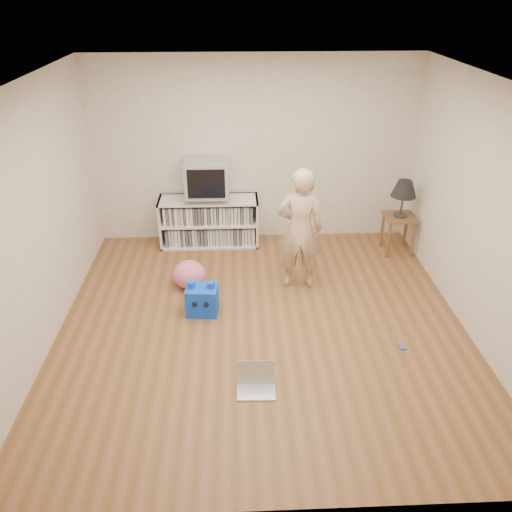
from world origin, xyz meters
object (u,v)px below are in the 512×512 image
(crt_tv, at_px, (207,177))
(plush_pink, at_px, (189,274))
(dvd_deck, at_px, (208,197))
(person, at_px, (300,230))
(side_table, at_px, (399,225))
(media_unit, at_px, (209,221))
(laptop, at_px, (256,382))
(plush_blue, at_px, (202,299))
(table_lamp, at_px, (404,189))

(crt_tv, distance_m, plush_pink, 1.46)
(dvd_deck, xyz_separation_m, person, (1.15, -1.19, 0.04))
(dvd_deck, relative_size, side_table, 0.82)
(media_unit, bearing_deg, crt_tv, -90.00)
(dvd_deck, distance_m, laptop, 3.13)
(plush_blue, bearing_deg, person, 29.98)
(media_unit, height_order, person, person)
(table_lamp, relative_size, plush_blue, 1.25)
(person, xyz_separation_m, plush_blue, (-1.17, -0.56, -0.60))
(media_unit, xyz_separation_m, person, (1.15, -1.21, 0.42))
(media_unit, relative_size, crt_tv, 2.33)
(dvd_deck, relative_size, plush_pink, 1.11)
(side_table, relative_size, laptop, 1.50)
(side_table, xyz_separation_m, plush_blue, (-2.67, -1.38, -0.24))
(plush_pink, bearing_deg, laptop, -67.48)
(crt_tv, relative_size, person, 0.39)
(plush_pink, bearing_deg, media_unit, 79.85)
(person, bearing_deg, table_lamp, -148.04)
(dvd_deck, height_order, plush_blue, dvd_deck)
(media_unit, relative_size, dvd_deck, 3.11)
(table_lamp, bearing_deg, plush_blue, -152.68)
(media_unit, relative_size, table_lamp, 2.72)
(table_lamp, distance_m, person, 1.72)
(media_unit, xyz_separation_m, table_lamp, (2.65, -0.39, 0.59))
(dvd_deck, bearing_deg, side_table, -7.96)
(laptop, bearing_deg, dvd_deck, 102.30)
(person, relative_size, plush_pink, 3.79)
(table_lamp, bearing_deg, dvd_deck, 172.04)
(person, distance_m, plush_pink, 1.49)
(plush_blue, distance_m, plush_pink, 0.61)
(side_table, height_order, plush_pink, side_table)
(dvd_deck, relative_size, person, 0.29)
(media_unit, xyz_separation_m, plush_pink, (-0.21, -1.19, -0.18))
(dvd_deck, height_order, table_lamp, table_lamp)
(dvd_deck, distance_m, side_table, 2.69)
(dvd_deck, xyz_separation_m, side_table, (2.65, -0.37, -0.32))
(crt_tv, height_order, laptop, crt_tv)
(crt_tv, xyz_separation_m, laptop, (0.55, -3.00, -0.95))
(media_unit, height_order, plush_blue, media_unit)
(media_unit, distance_m, table_lamp, 2.74)
(side_table, xyz_separation_m, laptop, (-2.10, -2.63, -0.35))
(person, relative_size, laptop, 4.20)
(laptop, xyz_separation_m, plush_pink, (-0.76, 1.83, 0.11))
(laptop, distance_m, plush_pink, 1.98)
(media_unit, bearing_deg, plush_pink, -100.15)
(media_unit, relative_size, plush_blue, 3.39)
(crt_tv, height_order, table_lamp, crt_tv)
(dvd_deck, xyz_separation_m, laptop, (0.55, -3.00, -0.67))
(media_unit, height_order, laptop, media_unit)
(media_unit, height_order, crt_tv, crt_tv)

